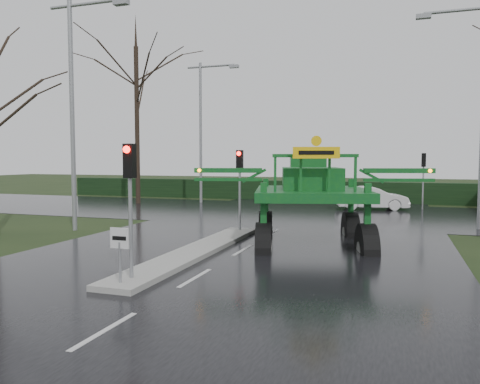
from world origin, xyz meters
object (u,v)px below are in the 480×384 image
(traffic_signal_mid, at_px, (240,172))
(street_light_right, at_px, (476,95))
(keep_left_sign, at_px, (120,246))
(street_light_left_far, at_px, (204,119))
(traffic_signal_near, at_px, (130,181))
(white_sedan, at_px, (371,210))
(traffic_signal_far, at_px, (423,168))
(crop_sprayer, at_px, (264,183))
(street_light_left_near, at_px, (78,93))

(traffic_signal_mid, distance_m, street_light_right, 11.05)
(keep_left_sign, height_order, traffic_signal_mid, traffic_signal_mid)
(street_light_left_far, bearing_deg, traffic_signal_near, -71.83)
(traffic_signal_near, bearing_deg, keep_left_sign, -90.00)
(keep_left_sign, relative_size, street_light_right, 0.14)
(street_light_left_far, bearing_deg, traffic_signal_mid, -61.14)
(white_sedan, bearing_deg, traffic_signal_far, -84.59)
(traffic_signal_far, xyz_separation_m, crop_sprayer, (-5.90, -15.49, -0.27))
(street_light_left_far, xyz_separation_m, crop_sprayer, (8.79, -15.49, -3.67))
(traffic_signal_far, bearing_deg, street_light_left_far, 0.03)
(street_light_right, height_order, white_sedan, street_light_right)
(traffic_signal_near, xyz_separation_m, street_light_right, (9.49, 13.01, 3.40))
(keep_left_sign, xyz_separation_m, street_light_left_far, (-6.89, 21.50, 4.93))
(keep_left_sign, xyz_separation_m, traffic_signal_mid, (0.00, 8.99, 1.53))
(keep_left_sign, bearing_deg, street_light_right, 54.88)
(traffic_signal_near, bearing_deg, traffic_signal_mid, 90.00)
(street_light_left_near, distance_m, white_sedan, 18.45)
(traffic_signal_mid, height_order, traffic_signal_far, same)
(keep_left_sign, relative_size, traffic_signal_mid, 0.38)
(street_light_left_near, height_order, street_light_right, same)
(traffic_signal_far, height_order, street_light_right, street_light_right)
(traffic_signal_near, bearing_deg, street_light_left_near, 134.53)
(street_light_left_near, xyz_separation_m, white_sedan, (11.68, 12.97, -5.99))
(keep_left_sign, distance_m, crop_sprayer, 6.43)
(traffic_signal_near, relative_size, traffic_signal_mid, 1.00)
(street_light_left_far, bearing_deg, crop_sprayer, -60.42)
(crop_sprayer, bearing_deg, traffic_signal_far, 54.83)
(keep_left_sign, distance_m, street_light_left_near, 11.32)
(traffic_signal_mid, height_order, street_light_left_near, street_light_left_near)
(traffic_signal_mid, height_order, street_light_right, street_light_right)
(white_sedan, bearing_deg, street_light_right, -159.58)
(traffic_signal_far, bearing_deg, keep_left_sign, 70.07)
(traffic_signal_far, distance_m, white_sedan, 4.11)
(traffic_signal_near, relative_size, crop_sprayer, 0.41)
(traffic_signal_near, xyz_separation_m, street_light_left_near, (-6.89, 7.01, 3.40))
(keep_left_sign, height_order, street_light_left_near, street_light_left_near)
(street_light_right, xyz_separation_m, white_sedan, (-4.71, 6.97, -5.99))
(street_light_left_near, bearing_deg, white_sedan, 47.99)
(traffic_signal_far, height_order, street_light_left_far, street_light_left_far)
(crop_sprayer, bearing_deg, street_light_left_far, 105.27)
(traffic_signal_far, xyz_separation_m, street_light_left_far, (-14.69, -0.01, 3.40))
(keep_left_sign, bearing_deg, traffic_signal_near, 90.00)
(street_light_left_near, bearing_deg, street_light_left_far, 90.00)
(traffic_signal_near, height_order, traffic_signal_far, same)
(traffic_signal_far, xyz_separation_m, white_sedan, (-3.02, -1.04, -2.59))
(keep_left_sign, bearing_deg, street_light_left_near, 132.59)
(traffic_signal_mid, relative_size, street_light_left_far, 0.35)
(white_sedan, bearing_deg, street_light_left_near, 124.35)
(traffic_signal_near, xyz_separation_m, street_light_left_far, (-6.89, 21.01, 3.40))
(traffic_signal_mid, bearing_deg, crop_sprayer, -57.50)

